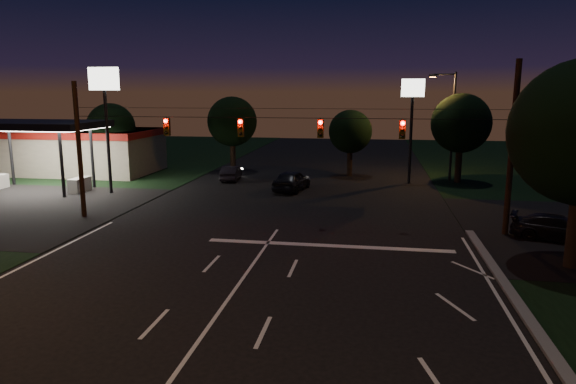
% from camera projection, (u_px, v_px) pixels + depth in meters
% --- Properties ---
extents(ground, '(140.00, 140.00, 0.00)m').
position_uv_depth(ground, '(186.00, 359.00, 14.39)').
color(ground, black).
rests_on(ground, ground).
extents(stop_bar, '(12.00, 0.50, 0.01)m').
position_uv_depth(stop_bar, '(328.00, 246.00, 25.04)').
color(stop_bar, silver).
rests_on(stop_bar, ground).
extents(utility_pole_right, '(0.30, 0.30, 9.00)m').
position_uv_depth(utility_pole_right, '(505.00, 235.00, 26.98)').
color(utility_pole_right, black).
rests_on(utility_pole_right, ground).
extents(utility_pole_left, '(0.28, 0.28, 8.00)m').
position_uv_depth(utility_pole_left, '(84.00, 217.00, 30.84)').
color(utility_pole_left, black).
rests_on(utility_pole_left, ground).
extents(signal_span, '(24.00, 0.40, 1.56)m').
position_uv_depth(signal_span, '(280.00, 127.00, 27.82)').
color(signal_span, black).
rests_on(signal_span, ground).
extents(gas_station, '(14.20, 16.10, 5.25)m').
position_uv_depth(gas_station, '(75.00, 148.00, 46.87)').
color(gas_station, gray).
rests_on(gas_station, ground).
extents(pole_sign_left_near, '(2.20, 0.30, 9.10)m').
position_uv_depth(pole_sign_left_near, '(105.00, 98.00, 36.60)').
color(pole_sign_left_near, black).
rests_on(pole_sign_left_near, ground).
extents(pole_sign_right, '(1.80, 0.30, 8.40)m').
position_uv_depth(pole_sign_right, '(412.00, 106.00, 40.95)').
color(pole_sign_right, black).
rests_on(pole_sign_right, ground).
extents(street_light_right_far, '(2.20, 0.35, 9.00)m').
position_uv_depth(street_light_right_far, '(450.00, 118.00, 42.56)').
color(street_light_right_far, black).
rests_on(street_light_right_far, ground).
extents(tree_far_a, '(4.20, 4.20, 6.42)m').
position_uv_depth(tree_far_a, '(112.00, 128.00, 45.62)').
color(tree_far_a, black).
rests_on(tree_far_a, ground).
extents(tree_far_b, '(4.60, 4.60, 6.98)m').
position_uv_depth(tree_far_b, '(233.00, 122.00, 47.83)').
color(tree_far_b, black).
rests_on(tree_far_b, ground).
extents(tree_far_c, '(3.80, 3.80, 5.86)m').
position_uv_depth(tree_far_c, '(351.00, 132.00, 45.21)').
color(tree_far_c, black).
rests_on(tree_far_c, ground).
extents(tree_far_d, '(4.80, 4.80, 7.30)m').
position_uv_depth(tree_far_d, '(461.00, 124.00, 41.67)').
color(tree_far_d, black).
rests_on(tree_far_d, ground).
extents(tree_far_e, '(4.00, 4.00, 6.18)m').
position_uv_depth(tree_far_e, '(575.00, 136.00, 38.57)').
color(tree_far_e, black).
rests_on(tree_far_e, ground).
extents(car_oncoming_a, '(2.64, 4.87, 1.57)m').
position_uv_depth(car_oncoming_a, '(292.00, 180.00, 38.94)').
color(car_oncoming_a, black).
rests_on(car_oncoming_a, ground).
extents(car_oncoming_b, '(1.66, 3.84, 1.23)m').
position_uv_depth(car_oncoming_b, '(231.00, 173.00, 43.50)').
color(car_oncoming_b, black).
rests_on(car_oncoming_b, ground).
extents(car_cross, '(4.82, 3.13, 1.30)m').
position_uv_depth(car_cross, '(558.00, 228.00, 25.74)').
color(car_cross, black).
rests_on(car_cross, ground).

